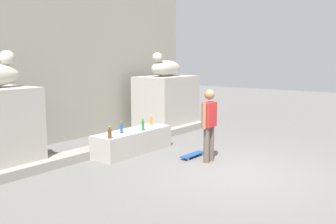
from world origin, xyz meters
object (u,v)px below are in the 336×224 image
at_px(bottle_orange, 151,121).
at_px(bottle_brown, 110,134).
at_px(statue_reclining_right, 166,68).
at_px(skater, 209,122).
at_px(bottle_blue, 121,128).
at_px(bottle_green, 143,125).
at_px(skateboard, 193,155).

relative_size(bottle_orange, bottle_brown, 0.92).
bearing_deg(bottle_orange, statue_reclining_right, 27.97).
bearing_deg(bottle_orange, skater, -102.93).
bearing_deg(bottle_blue, statue_reclining_right, 20.61).
distance_m(skater, bottle_orange, 2.19).
distance_m(skater, bottle_green, 1.79).
relative_size(statue_reclining_right, skateboard, 2.06).
relative_size(bottle_blue, bottle_green, 0.88).
distance_m(skateboard, bottle_green, 1.46).
distance_m(statue_reclining_right, bottle_orange, 2.77).
bearing_deg(skateboard, bottle_orange, -102.03).
xyz_separation_m(statue_reclining_right, skater, (-2.61, -3.25, -1.12)).
height_order(skater, bottle_green, skater).
relative_size(statue_reclining_right, bottle_green, 5.21).
xyz_separation_m(skateboard, bottle_brown, (-1.53, 1.24, 0.62)).
bearing_deg(bottle_orange, bottle_brown, -168.80).
height_order(bottle_orange, bottle_brown, bottle_brown).
bearing_deg(bottle_green, skater, -81.02).
distance_m(skateboard, bottle_brown, 2.07).
xyz_separation_m(statue_reclining_right, bottle_green, (-2.89, -1.49, -1.34)).
bearing_deg(skateboard, bottle_brown, -37.38).
height_order(skater, bottle_orange, skater).
bearing_deg(skater, skateboard, -101.35).
height_order(bottle_green, bottle_brown, bottle_green).
bearing_deg(statue_reclining_right, skateboard, 40.64).
xyz_separation_m(bottle_orange, bottle_brown, (-1.93, -0.38, 0.01)).
bearing_deg(bottle_blue, skater, -66.42).
height_order(skateboard, bottle_green, bottle_green).
bearing_deg(statue_reclining_right, bottle_green, 20.44).
relative_size(statue_reclining_right, bottle_blue, 5.89).
xyz_separation_m(skateboard, bottle_blue, (-0.94, 1.45, 0.62)).
distance_m(statue_reclining_right, bottle_blue, 3.94).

